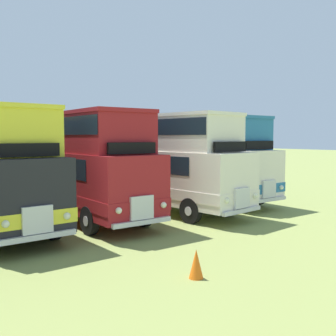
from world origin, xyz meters
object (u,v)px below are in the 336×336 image
(bus_eighth_in_row, at_px, (145,157))
(bus_ninth_in_row, at_px, (196,155))
(cone_near_end, at_px, (196,264))
(bus_seventh_in_row, at_px, (77,160))

(bus_eighth_in_row, xyz_separation_m, bus_ninth_in_row, (3.67, 0.21, -0.01))
(bus_eighth_in_row, relative_size, cone_near_end, 16.15)
(bus_eighth_in_row, bearing_deg, cone_near_end, -119.36)
(bus_seventh_in_row, distance_m, bus_ninth_in_row, 7.32)
(bus_seventh_in_row, height_order, bus_eighth_in_row, same)
(cone_near_end, bearing_deg, bus_eighth_in_row, 60.64)
(bus_seventh_in_row, bearing_deg, bus_eighth_in_row, -1.00)
(bus_ninth_in_row, bearing_deg, bus_eighth_in_row, -176.68)
(bus_seventh_in_row, xyz_separation_m, bus_ninth_in_row, (7.32, 0.15, -0.00))
(bus_seventh_in_row, height_order, cone_near_end, bus_seventh_in_row)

